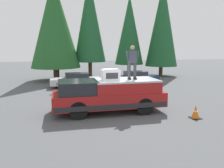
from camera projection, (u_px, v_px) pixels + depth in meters
ground_plane at (114, 112)px, 11.44m from camera, size 90.00×90.00×0.00m
pickup_truck at (109, 95)px, 11.37m from camera, size 2.01×5.54×1.65m
compressor_unit at (111, 75)px, 11.04m from camera, size 0.65×0.84×0.56m
person_on_truck_bed at (132, 61)px, 11.27m from camera, size 0.29×0.72×1.69m
parked_car_navy at (135, 78)px, 20.07m from camera, size 1.64×4.10×1.16m
parked_car_silver at (76, 80)px, 18.67m from camera, size 1.64×4.10×1.16m
traffic_cone at (196, 112)px, 10.43m from camera, size 0.47×0.47×0.62m
conifer_far_left at (162, 24)px, 25.26m from camera, size 3.59×3.59×10.61m
conifer_left at (129, 30)px, 25.44m from camera, size 3.22×3.22×9.01m
conifer_center_left at (89, 19)px, 22.80m from camera, size 3.23×3.23×10.32m
conifer_center_right at (54, 23)px, 21.74m from camera, size 4.79×4.79×9.89m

